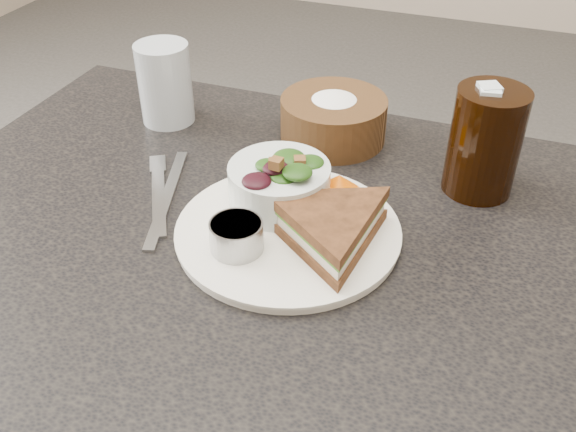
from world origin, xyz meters
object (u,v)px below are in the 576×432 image
(dressing_ramekin, at_px, (237,236))
(cola_glass, at_px, (486,138))
(sandwich, at_px, (330,227))
(bread_basket, at_px, (334,112))
(dining_table, at_px, (283,421))
(dinner_plate, at_px, (288,232))
(water_glass, at_px, (165,84))
(salad_bowl, at_px, (279,178))

(dressing_ramekin, height_order, cola_glass, cola_glass)
(sandwich, relative_size, dressing_ramekin, 2.85)
(bread_basket, bearing_deg, dining_table, -87.26)
(dinner_plate, xyz_separation_m, dressing_ramekin, (-0.04, -0.06, 0.02))
(dining_table, relative_size, dinner_plate, 3.74)
(dining_table, bearing_deg, dressing_ramekin, -119.09)
(cola_glass, relative_size, water_glass, 1.25)
(dining_table, height_order, dinner_plate, dinner_plate)
(salad_bowl, bearing_deg, dining_table, -65.08)
(dinner_plate, xyz_separation_m, sandwich, (0.05, -0.01, 0.03))
(salad_bowl, height_order, bread_basket, bread_basket)
(dinner_plate, distance_m, sandwich, 0.06)
(dining_table, height_order, salad_bowl, salad_bowl)
(salad_bowl, height_order, dressing_ramekin, salad_bowl)
(sandwich, relative_size, cola_glass, 1.14)
(sandwich, distance_m, cola_glass, 0.25)
(dining_table, bearing_deg, salad_bowl, 114.92)
(dining_table, height_order, bread_basket, bread_basket)
(dining_table, xyz_separation_m, sandwich, (0.06, -0.01, 0.41))
(dining_table, distance_m, dressing_ramekin, 0.41)
(dressing_ramekin, xyz_separation_m, bread_basket, (0.02, 0.30, 0.01))
(dining_table, bearing_deg, water_glass, 142.29)
(salad_bowl, distance_m, cola_glass, 0.27)
(sandwich, height_order, dressing_ramekin, sandwich)
(dressing_ramekin, bearing_deg, bread_basket, 85.99)
(dinner_plate, xyz_separation_m, cola_glass, (0.20, 0.18, 0.07))
(salad_bowl, relative_size, dressing_ramekin, 2.06)
(salad_bowl, relative_size, water_glass, 1.03)
(dinner_plate, height_order, sandwich, sandwich)
(dinner_plate, height_order, bread_basket, bread_basket)
(water_glass, bearing_deg, dining_table, -37.71)
(salad_bowl, distance_m, dressing_ramekin, 0.11)
(dressing_ramekin, bearing_deg, salad_bowl, 83.16)
(dinner_plate, bearing_deg, sandwich, -9.54)
(cola_glass, bearing_deg, sandwich, -126.77)
(dinner_plate, xyz_separation_m, bread_basket, (-0.02, 0.24, 0.04))
(dressing_ramekin, bearing_deg, water_glass, 131.60)
(sandwich, distance_m, salad_bowl, 0.10)
(bread_basket, bearing_deg, sandwich, -73.66)
(sandwich, bearing_deg, salad_bowl, -177.29)
(sandwich, xyz_separation_m, salad_bowl, (-0.08, 0.06, 0.01))
(cola_glass, bearing_deg, salad_bowl, -148.78)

